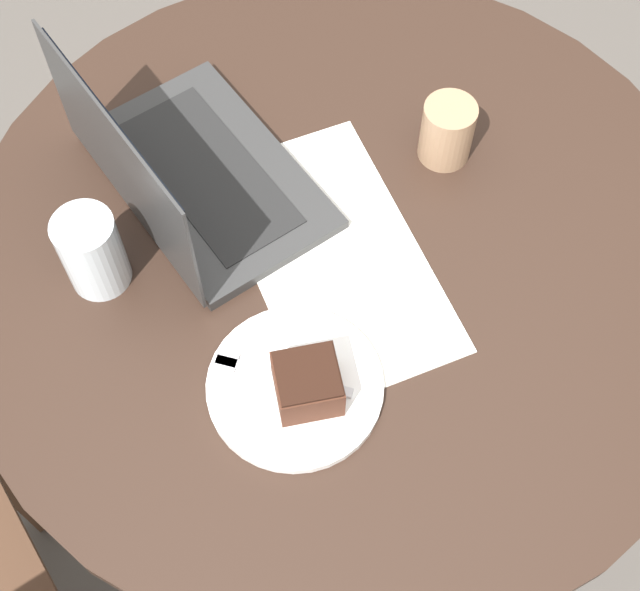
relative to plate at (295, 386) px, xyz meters
The scene contains 9 objects.
ground_plane 0.81m from the plate, 164.53° to the left, with size 12.00×12.00×0.00m, color #4C4742.
dining_table 0.29m from the plate, 164.53° to the left, with size 1.02×1.02×0.78m.
paper_document 0.20m from the plate, 166.04° to the left, with size 0.45×0.35×0.00m.
plate is the anchor object (origin of this frame).
cake_slice 0.04m from the plate, 53.49° to the left, with size 0.09×0.09×0.06m.
fork 0.04m from the plate, 113.97° to the right, with size 0.06×0.17×0.00m.
coffee_glass 0.41m from the plate, 150.83° to the left, with size 0.07×0.07×0.09m.
water_glass 0.30m from the plate, 121.76° to the right, with size 0.08×0.08×0.12m.
laptop 0.33m from the plate, 153.10° to the right, with size 0.41×0.39×0.22m.
Camera 1 is at (0.64, -0.03, 1.77)m, focal length 50.00 mm.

